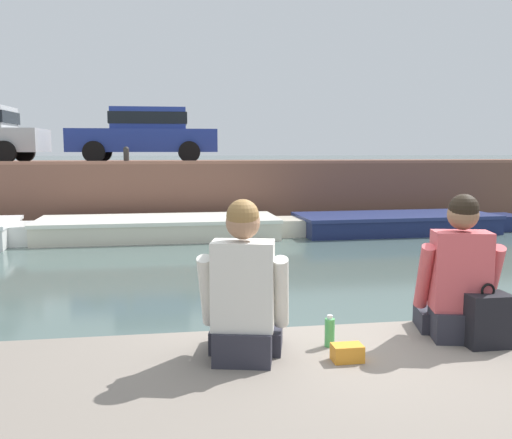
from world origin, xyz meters
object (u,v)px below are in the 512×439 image
object	(u,v)px
mooring_bollard_mid	(126,155)
person_seated_left	(244,298)
boat_moored_east_navy	(404,223)
car_left_inner_blue	(146,133)
person_seated_right	(458,283)
boat_moored_central_cream	(171,228)
backpack_on_ledge	(485,320)
bottle_drink	(330,332)

from	to	relation	value
mooring_bollard_mid	person_seated_left	xyz separation A→B (m)	(1.41, -11.67, -0.76)
boat_moored_east_navy	car_left_inner_blue	xyz separation A→B (m)	(-6.33, 3.65, 2.28)
mooring_bollard_mid	person_seated_right	world-z (taller)	mooring_bollard_mid
boat_moored_east_navy	boat_moored_central_cream	bearing A→B (deg)	179.81
boat_moored_east_navy	person_seated_left	size ratio (longest dim) A/B	5.98
boat_moored_central_cream	backpack_on_ledge	distance (m)	10.15
person_seated_left	backpack_on_ledge	size ratio (longest dim) A/B	2.37
mooring_bollard_mid	boat_moored_central_cream	bearing A→B (deg)	-58.24
mooring_bollard_mid	person_seated_right	xyz separation A→B (m)	(2.86, -11.50, -0.76)
person_seated_left	mooring_bollard_mid	bearing A→B (deg)	96.88
bottle_drink	backpack_on_ledge	world-z (taller)	backpack_on_ledge
mooring_bollard_mid	bottle_drink	bearing A→B (deg)	-80.30
car_left_inner_blue	person_seated_left	bearing A→B (deg)	-85.91
boat_moored_central_cream	person_seated_left	bearing A→B (deg)	-88.06
backpack_on_ledge	boat_moored_east_navy	bearing A→B (deg)	69.06
boat_moored_east_navy	mooring_bollard_mid	world-z (taller)	mooring_bollard_mid
mooring_bollard_mid	person_seated_right	size ratio (longest dim) A/B	0.46
boat_moored_central_cream	backpack_on_ledge	size ratio (longest dim) A/B	15.91
car_left_inner_blue	person_seated_right	distance (m)	13.69
mooring_bollard_mid	person_seated_right	bearing A→B (deg)	-76.03
car_left_inner_blue	bottle_drink	world-z (taller)	car_left_inner_blue
boat_moored_central_cream	backpack_on_ledge	xyz separation A→B (m)	(1.89, -9.95, 0.71)
boat_moored_central_cream	mooring_bollard_mid	distance (m)	2.63
person_seated_right	mooring_bollard_mid	bearing A→B (deg)	103.97
boat_moored_east_navy	person_seated_left	xyz separation A→B (m)	(-5.36, -9.92, 0.92)
boat_moored_central_cream	bottle_drink	size ratio (longest dim) A/B	31.83
bottle_drink	backpack_on_ledge	xyz separation A→B (m)	(0.99, -0.13, 0.07)
boat_moored_east_navy	bottle_drink	world-z (taller)	bottle_drink
person_seated_right	bottle_drink	xyz separation A→B (m)	(-0.89, -0.04, -0.28)
boat_moored_east_navy	car_left_inner_blue	bearing A→B (deg)	150.02
person_seated_right	backpack_on_ledge	distance (m)	0.29
mooring_bollard_mid	person_seated_left	size ratio (longest dim) A/B	0.46
mooring_bollard_mid	backpack_on_ledge	world-z (taller)	mooring_bollard_mid
mooring_bollard_mid	bottle_drink	size ratio (longest dim) A/B	2.18
boat_moored_east_navy	person_seated_left	bearing A→B (deg)	-118.37
boat_moored_east_navy	mooring_bollard_mid	bearing A→B (deg)	165.51
person_seated_left	bottle_drink	xyz separation A→B (m)	(0.57, 0.12, -0.28)
car_left_inner_blue	person_seated_right	xyz separation A→B (m)	(2.42, -13.40, -1.36)
boat_moored_central_cream	bottle_drink	distance (m)	9.88
boat_moored_central_cream	mooring_bollard_mid	xyz separation A→B (m)	(-1.07, 1.73, 1.67)
person_seated_right	bottle_drink	distance (m)	0.93
bottle_drink	backpack_on_ledge	size ratio (longest dim) A/B	0.50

